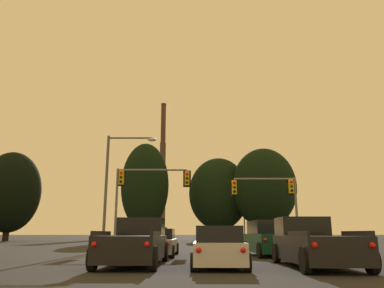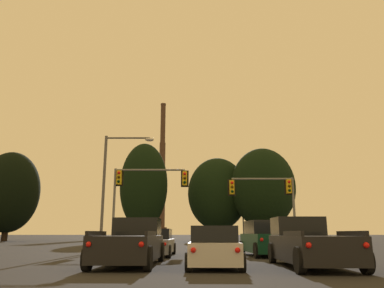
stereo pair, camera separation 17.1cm
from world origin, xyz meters
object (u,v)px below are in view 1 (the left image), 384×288
(traffic_light_far_right, at_px, (242,213))
(traffic_light_overhead_left, at_px, (140,187))
(smokestack, at_px, (161,182))
(pickup_truck_left_lane_second, at_px, (135,243))
(sedan_left_lane_front, at_px, (157,243))
(street_lamp, at_px, (114,177))
(hatchback_center_lane_second, at_px, (217,248))
(suv_right_lane_front, at_px, (267,239))
(traffic_light_overhead_right, at_px, (272,194))
(pickup_truck_right_lane_second, at_px, (311,244))

(traffic_light_far_right, distance_m, traffic_light_overhead_left, 32.47)
(smokestack, bearing_deg, pickup_truck_left_lane_second, -85.76)
(pickup_truck_left_lane_second, height_order, smokestack, smokestack)
(sedan_left_lane_front, relative_size, pickup_truck_left_lane_second, 0.86)
(street_lamp, distance_m, smokestack, 154.05)
(traffic_light_far_right, bearing_deg, traffic_light_overhead_left, -110.82)
(pickup_truck_left_lane_second, xyz_separation_m, hatchback_center_lane_second, (3.12, -1.19, -0.14))
(suv_right_lane_front, relative_size, hatchback_center_lane_second, 1.20)
(traffic_light_overhead_right, relative_size, smokestack, 0.08)
(pickup_truck_right_lane_second, xyz_separation_m, hatchback_center_lane_second, (-3.47, -0.31, -0.14))
(traffic_light_overhead_right, bearing_deg, pickup_truck_right_lane_second, -96.80)
(hatchback_center_lane_second, bearing_deg, traffic_light_overhead_left, 110.40)
(traffic_light_far_right, xyz_separation_m, traffic_light_overhead_left, (-11.54, -30.35, 0.32))
(pickup_truck_right_lane_second, distance_m, street_lamp, 16.08)
(sedan_left_lane_front, xyz_separation_m, street_lamp, (-3.61, 5.17, 4.34))
(traffic_light_overhead_right, height_order, traffic_light_far_right, traffic_light_far_right)
(pickup_truck_right_lane_second, distance_m, smokestack, 167.32)
(traffic_light_overhead_left, bearing_deg, traffic_light_overhead_right, 2.43)
(traffic_light_far_right, distance_m, smokestack, 124.44)
(traffic_light_overhead_left, bearing_deg, sedan_left_lane_front, -74.10)
(hatchback_center_lane_second, relative_size, traffic_light_far_right, 0.65)
(sedan_left_lane_front, xyz_separation_m, hatchback_center_lane_second, (2.76, -7.14, -0.00))
(traffic_light_overhead_left, xyz_separation_m, smokestack, (-10.58, 150.97, 20.79))
(suv_right_lane_front, distance_m, pickup_truck_right_lane_second, 6.67)
(sedan_left_lane_front, height_order, pickup_truck_left_lane_second, pickup_truck_left_lane_second)
(pickup_truck_left_lane_second, xyz_separation_m, traffic_light_far_right, (10.00, 42.95, 3.40))
(pickup_truck_right_lane_second, relative_size, traffic_light_overhead_right, 1.05)
(pickup_truck_right_lane_second, height_order, smokestack, smokestack)
(hatchback_center_lane_second, bearing_deg, traffic_light_far_right, 82.87)
(sedan_left_lane_front, height_order, street_lamp, street_lamp)
(hatchback_center_lane_second, relative_size, street_lamp, 0.52)
(pickup_truck_left_lane_second, relative_size, traffic_light_overhead_left, 0.94)
(pickup_truck_left_lane_second, relative_size, smokestack, 0.09)
(pickup_truck_left_lane_second, height_order, street_lamp, street_lamp)
(sedan_left_lane_front, xyz_separation_m, traffic_light_overhead_right, (7.89, 7.07, 3.36))
(street_lamp, bearing_deg, suv_right_lane_front, -29.15)
(sedan_left_lane_front, xyz_separation_m, pickup_truck_right_lane_second, (6.23, -6.83, 0.14))
(suv_right_lane_front, height_order, traffic_light_far_right, traffic_light_far_right)
(suv_right_lane_front, height_order, hatchback_center_lane_second, suv_right_lane_front)
(sedan_left_lane_front, relative_size, smokestack, 0.07)
(suv_right_lane_front, distance_m, hatchback_center_lane_second, 7.68)
(traffic_light_overhead_right, bearing_deg, hatchback_center_lane_second, -109.83)
(traffic_light_overhead_right, relative_size, traffic_light_far_right, 0.82)
(pickup_truck_left_lane_second, bearing_deg, sedan_left_lane_front, 87.39)
(hatchback_center_lane_second, relative_size, traffic_light_overhead_right, 0.79)
(pickup_truck_right_lane_second, height_order, street_lamp, street_lamp)
(pickup_truck_left_lane_second, bearing_deg, suv_right_lane_front, 43.28)
(pickup_truck_right_lane_second, bearing_deg, smokestack, 97.81)
(suv_right_lane_front, distance_m, smokestack, 160.73)
(traffic_light_overhead_right, bearing_deg, smokestack, 97.70)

